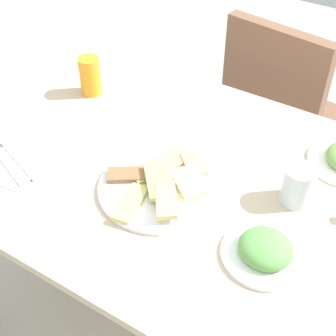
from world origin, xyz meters
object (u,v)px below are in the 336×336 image
at_px(dining_chair, 280,111).
at_px(fork, 9,167).
at_px(drinking_glass, 298,185).
at_px(pide_platter, 161,185).
at_px(paper_napkin, 14,165).
at_px(dining_table, 173,190).
at_px(soda_can, 90,76).
at_px(salad_plate_rice, 265,250).
at_px(spoon, 19,160).

relative_size(dining_chair, fork, 5.05).
distance_m(dining_chair, drinking_glass, 0.82).
height_order(drinking_glass, fork, drinking_glass).
distance_m(dining_chair, fork, 1.10).
bearing_deg(pide_platter, dining_chair, 88.54).
xyz_separation_m(pide_platter, paper_napkin, (-0.38, -0.13, -0.01)).
xyz_separation_m(dining_table, soda_can, (-0.41, 0.17, 0.14)).
xyz_separation_m(dining_chair, paper_napkin, (-0.40, -0.98, 0.26)).
height_order(dining_chair, drinking_glass, dining_chair).
bearing_deg(dining_chair, dining_table, -92.50).
xyz_separation_m(salad_plate_rice, drinking_glass, (-0.01, 0.20, 0.03)).
bearing_deg(fork, salad_plate_rice, 28.97).
xyz_separation_m(dining_chair, drinking_glass, (0.28, -0.70, 0.31)).
bearing_deg(pide_platter, fork, -158.53).
xyz_separation_m(salad_plate_rice, spoon, (-0.69, -0.06, -0.01)).
relative_size(pide_platter, salad_plate_rice, 1.62).
relative_size(dining_table, dining_chair, 1.38).
distance_m(dining_chair, soda_can, 0.81).
bearing_deg(soda_can, dining_chair, 52.95).
xyz_separation_m(dining_chair, pide_platter, (-0.02, -0.84, 0.27)).
distance_m(paper_napkin, spoon, 0.02).
bearing_deg(soda_can, drinking_glass, -8.83).
distance_m(dining_table, paper_napkin, 0.43).
height_order(dining_chair, paper_napkin, dining_chair).
xyz_separation_m(dining_table, salad_plate_rice, (0.32, -0.14, 0.10)).
relative_size(dining_chair, spoon, 4.54).
height_order(soda_can, paper_napkin, soda_can).
relative_size(paper_napkin, fork, 0.88).
relative_size(soda_can, spoon, 0.62).
xyz_separation_m(dining_table, spoon, (-0.37, -0.20, 0.09)).
relative_size(dining_chair, pide_platter, 2.85).
bearing_deg(spoon, dining_table, 47.43).
distance_m(pide_platter, paper_napkin, 0.40).
height_order(pide_platter, paper_napkin, pide_platter).
height_order(salad_plate_rice, fork, salad_plate_rice).
relative_size(salad_plate_rice, spoon, 0.98).
height_order(dining_table, soda_can, soda_can).
relative_size(dining_chair, soda_can, 7.34).
bearing_deg(dining_chair, spoon, -112.75).
bearing_deg(pide_platter, dining_table, 98.05).
relative_size(pide_platter, fork, 1.77).
height_order(dining_table, spoon, spoon).
bearing_deg(paper_napkin, dining_chair, 67.63).
relative_size(salad_plate_rice, paper_napkin, 1.24).
bearing_deg(drinking_glass, spoon, -159.52).
relative_size(salad_plate_rice, soda_can, 1.59).
height_order(salad_plate_rice, spoon, salad_plate_rice).
bearing_deg(soda_can, fork, -83.81).
distance_m(soda_can, spoon, 0.37).
xyz_separation_m(dining_table, paper_napkin, (-0.37, -0.21, 0.08)).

